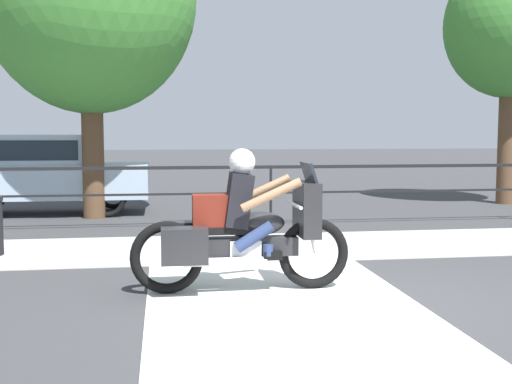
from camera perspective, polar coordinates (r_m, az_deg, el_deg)
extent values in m
plane|color=#38383A|center=(6.60, 9.53, -9.91)|extent=(120.00, 120.00, 0.00)
cube|color=#A8A59E|center=(9.82, 3.42, -4.80)|extent=(44.00, 2.40, 0.01)
cube|color=silver|center=(6.22, 3.04, -10.76)|extent=(2.73, 6.00, 0.01)
cube|color=black|center=(11.79, 1.33, 2.24)|extent=(36.00, 0.04, 0.06)
cube|color=black|center=(11.82, 1.33, -0.07)|extent=(36.00, 0.03, 0.04)
cylinder|color=black|center=(11.83, 1.33, -0.34)|extent=(0.05, 0.05, 1.13)
torus|color=black|center=(7.14, 5.14, -5.46)|extent=(0.79, 0.11, 0.79)
torus|color=black|center=(6.95, -7.92, -5.79)|extent=(0.79, 0.11, 0.79)
cube|color=#232326|center=(6.98, -1.30, -4.86)|extent=(1.22, 0.22, 0.20)
cube|color=silver|center=(7.00, -1.04, -5.25)|extent=(0.34, 0.26, 0.26)
ellipsoid|color=#232326|center=(6.97, 0.27, -2.80)|extent=(0.56, 0.30, 0.26)
cube|color=black|center=(6.94, -2.63, -3.35)|extent=(0.71, 0.28, 0.08)
cube|color=#232326|center=(7.05, 4.54, -1.50)|extent=(0.20, 0.59, 0.59)
cube|color=#1E232B|center=(7.02, 4.72, 1.73)|extent=(0.10, 0.50, 0.24)
cylinder|color=silver|center=(7.01, 3.43, -1.12)|extent=(0.04, 0.70, 0.04)
cylinder|color=silver|center=(6.83, -2.75, -6.20)|extent=(0.88, 0.09, 0.09)
cube|color=#232326|center=(6.69, -6.38, -4.75)|extent=(0.48, 0.28, 0.37)
cube|color=#232326|center=(7.16, -6.51, -4.09)|extent=(0.48, 0.28, 0.37)
cylinder|color=silver|center=(7.09, 4.92, -3.49)|extent=(0.18, 0.06, 0.50)
cube|color=black|center=(6.91, -1.58, -0.72)|extent=(0.32, 0.36, 0.60)
sphere|color=#8C6647|center=(6.88, -1.25, 2.52)|extent=(0.23, 0.23, 0.23)
sphere|color=silver|center=(6.88, -1.25, 2.69)|extent=(0.29, 0.29, 0.29)
cylinder|color=navy|center=(6.83, -0.17, -3.99)|extent=(0.44, 0.13, 0.34)
cylinder|color=navy|center=(6.88, 1.07, -5.19)|extent=(0.11, 0.11, 0.12)
cube|color=black|center=(6.90, 1.48, -5.66)|extent=(0.20, 0.10, 0.09)
cylinder|color=navy|center=(7.12, -0.51, -3.60)|extent=(0.44, 0.13, 0.34)
cylinder|color=navy|center=(7.17, 0.68, -4.76)|extent=(0.11, 0.11, 0.12)
cube|color=black|center=(7.19, 1.08, -5.21)|extent=(0.20, 0.10, 0.09)
cylinder|color=#8C6647|center=(6.65, 1.36, -0.27)|extent=(0.65, 0.09, 0.36)
cylinder|color=#8C6647|center=(7.24, 0.56, 0.18)|extent=(0.65, 0.09, 0.36)
cube|color=maroon|center=(6.89, -4.05, -1.68)|extent=(0.39, 0.25, 0.35)
cube|color=#9EB2C6|center=(14.27, -18.18, 0.95)|extent=(4.29, 1.61, 0.70)
cube|color=#9EB2C6|center=(14.28, -19.28, 3.58)|extent=(2.23, 1.41, 0.62)
cube|color=#19232D|center=(14.12, -14.90, 3.68)|extent=(0.04, 1.25, 0.50)
cube|color=#19232D|center=(14.28, -19.28, 3.58)|extent=(2.05, 1.45, 0.40)
torus|color=black|center=(13.40, -13.06, -0.71)|extent=(0.71, 0.11, 0.71)
torus|color=black|center=(14.87, -12.60, -0.12)|extent=(0.71, 0.11, 0.71)
cylinder|color=brown|center=(16.71, 21.38, 4.14)|extent=(0.42, 0.42, 2.99)
ellipsoid|color=#3D7F33|center=(16.90, 21.71, 13.60)|extent=(3.13, 3.13, 3.44)
cylinder|color=brown|center=(13.34, -14.29, 3.48)|extent=(0.44, 0.44, 2.68)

